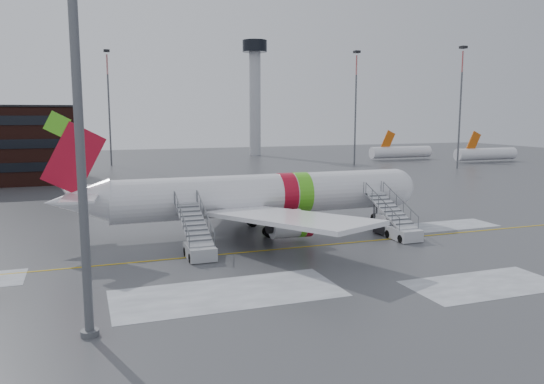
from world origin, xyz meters
name	(u,v)px	position (x,y,z in m)	size (l,w,h in m)	color
ground	(266,247)	(0.00, 0.00, 0.00)	(260.00, 260.00, 0.00)	#494C4F
airliner	(255,196)	(0.91, 5.79, 3.42)	(35.03, 32.97, 11.18)	white
airstair_fwd	(399,226)	(12.18, -0.75, 1.06)	(2.05, 7.70, 3.48)	silver
airstair_aft	(198,242)	(-5.90, -0.75, 1.06)	(2.05, 7.70, 3.48)	#A2A5A9
pushback_tug	(391,225)	(12.43, 0.87, 0.80)	(3.34, 2.64, 1.82)	black
light_mast_near	(75,49)	(-14.08, -13.75, 13.86)	(1.20, 1.20, 26.89)	#595B60
control_tower	(255,84)	(30.00, 95.00, 18.75)	(6.40, 6.40, 30.00)	#B2B5BA
light_mast_far_ne	(356,100)	(42.00, 62.00, 13.84)	(1.20, 1.20, 24.25)	#595B60
light_mast_far_n	(109,100)	(-8.00, 78.00, 13.84)	(1.20, 1.20, 24.25)	#595B60
light_mast_far_e	(461,99)	(58.00, 48.00, 13.84)	(1.20, 1.20, 24.25)	#595B60
distant_aircraft	(428,161)	(62.50, 64.00, 0.00)	(35.00, 18.00, 8.00)	#D8590C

